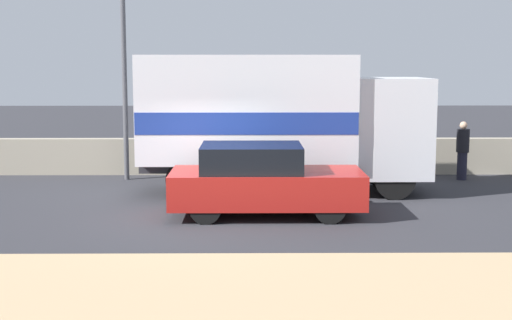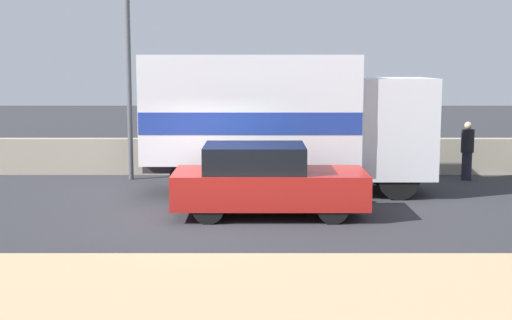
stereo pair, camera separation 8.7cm
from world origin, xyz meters
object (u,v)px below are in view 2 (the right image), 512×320
at_px(box_truck, 274,117).
at_px(car_hatchback, 262,181).
at_px(pedestrian, 464,150).
at_px(street_lamp, 124,24).

relative_size(box_truck, car_hatchback, 1.74).
distance_m(car_hatchback, pedestrian, 7.42).
relative_size(street_lamp, box_truck, 1.06).
distance_m(street_lamp, pedestrian, 10.12).
height_order(box_truck, pedestrian, box_truck).
bearing_deg(box_truck, car_hatchback, -96.79).
xyz_separation_m(street_lamp, pedestrian, (9.49, -0.13, -3.49)).
bearing_deg(car_hatchback, box_truck, 83.21).
height_order(car_hatchback, pedestrian, pedestrian).
xyz_separation_m(street_lamp, box_truck, (4.09, -2.07, -2.41)).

